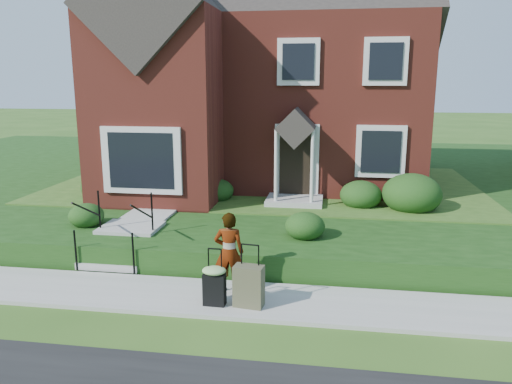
% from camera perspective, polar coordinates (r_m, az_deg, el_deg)
% --- Properties ---
extents(ground, '(120.00, 120.00, 0.00)m').
position_cam_1_polar(ground, '(9.78, -5.34, -12.15)').
color(ground, '#2D5119').
rests_on(ground, ground).
extents(sidewalk, '(60.00, 1.60, 0.08)m').
position_cam_1_polar(sidewalk, '(9.76, -5.34, -11.93)').
color(sidewalk, '#9E9B93').
rests_on(sidewalk, ground).
extents(terrace, '(44.00, 20.00, 0.60)m').
position_cam_1_polar(terrace, '(19.95, 13.68, 1.33)').
color(terrace, '#17380F').
rests_on(terrace, ground).
extents(walkway, '(1.20, 6.00, 0.06)m').
position_cam_1_polar(walkway, '(14.81, -10.12, -1.07)').
color(walkway, '#9E9B93').
rests_on(walkway, terrace).
extents(main_house, '(10.40, 10.20, 9.40)m').
position_cam_1_polar(main_house, '(18.41, 1.17, 16.29)').
color(main_house, maroon).
rests_on(main_house, terrace).
extents(front_steps, '(1.40, 2.02, 1.50)m').
position_cam_1_polar(front_steps, '(12.02, -14.92, -5.31)').
color(front_steps, '#9E9B93').
rests_on(front_steps, ground).
extents(foundation_shrubs, '(10.30, 4.19, 1.13)m').
position_cam_1_polar(foundation_shrubs, '(13.94, 0.59, 0.24)').
color(foundation_shrubs, '#12340F').
rests_on(foundation_shrubs, terrace).
extents(woman, '(0.60, 0.42, 1.58)m').
position_cam_1_polar(woman, '(9.65, -3.10, -6.88)').
color(woman, '#999999').
rests_on(woman, sidewalk).
extents(suitcase_black, '(0.45, 0.37, 1.06)m').
position_cam_1_polar(suitcase_black, '(9.22, -4.78, -10.37)').
color(suitcase_black, black).
rests_on(suitcase_black, sidewalk).
extents(suitcase_olive, '(0.57, 0.36, 1.15)m').
position_cam_1_polar(suitcase_olive, '(9.16, -0.84, -10.69)').
color(suitcase_olive, '#4C4B32').
rests_on(suitcase_olive, sidewalk).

